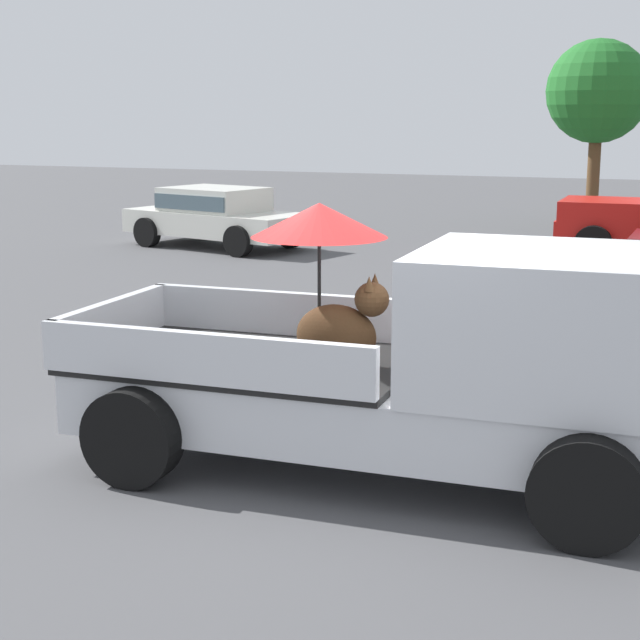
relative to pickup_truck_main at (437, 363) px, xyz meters
name	(u,v)px	position (x,y,z in m)	size (l,w,h in m)	color
ground_plane	(378,470)	(-0.47, -0.02, -0.96)	(80.00, 80.00, 0.00)	#4C4C4F
pickup_truck_main	(437,363)	(0.00, 0.00, 0.00)	(5.14, 2.45, 2.20)	black
parked_sedan_far	(217,214)	(-8.43, 11.91, -0.22)	(4.60, 2.74, 1.33)	black
tree_by_lot	(598,93)	(-1.17, 18.84, 2.50)	(2.61, 2.61, 4.80)	brown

